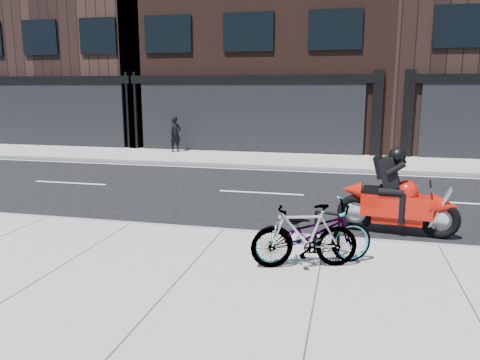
% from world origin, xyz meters
% --- Properties ---
extents(ground, '(120.00, 120.00, 0.00)m').
position_xyz_m(ground, '(0.00, 0.00, 0.00)').
color(ground, black).
rests_on(ground, ground).
extents(sidewalk_near, '(60.00, 6.00, 0.13)m').
position_xyz_m(sidewalk_near, '(0.00, -5.00, 0.07)').
color(sidewalk_near, gray).
rests_on(sidewalk_near, ground).
extents(sidewalk_far, '(60.00, 3.50, 0.13)m').
position_xyz_m(sidewalk_far, '(0.00, 7.75, 0.07)').
color(sidewalk_far, gray).
rests_on(sidewalk_far, ground).
extents(building_midwest, '(10.00, 10.00, 12.00)m').
position_xyz_m(building_midwest, '(-12.00, 14.50, 6.00)').
color(building_midwest, black).
rests_on(building_midwest, ground).
extents(building_center, '(12.00, 10.00, 14.50)m').
position_xyz_m(building_center, '(-2.00, 14.50, 7.25)').
color(building_center, black).
rests_on(building_center, ground).
extents(bike_rack, '(0.44, 0.18, 0.76)m').
position_xyz_m(bike_rack, '(2.06, -2.97, 0.58)').
color(bike_rack, black).
rests_on(bike_rack, sidewalk_near).
extents(bicycle_front, '(2.06, 1.34, 1.02)m').
position_xyz_m(bicycle_front, '(1.85, -3.39, 0.64)').
color(bicycle_front, gray).
rests_on(bicycle_front, sidewalk_near).
extents(bicycle_rear, '(1.75, 0.95, 1.01)m').
position_xyz_m(bicycle_rear, '(1.75, -3.58, 0.64)').
color(bicycle_rear, gray).
rests_on(bicycle_rear, sidewalk_near).
extents(motorcycle, '(2.37, 0.77, 1.77)m').
position_xyz_m(motorcycle, '(3.45, -1.05, 0.72)').
color(motorcycle, black).
rests_on(motorcycle, ground).
extents(pedestrian, '(0.61, 0.67, 1.54)m').
position_xyz_m(pedestrian, '(-5.05, 8.62, 0.90)').
color(pedestrian, black).
rests_on(pedestrian, sidewalk_far).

